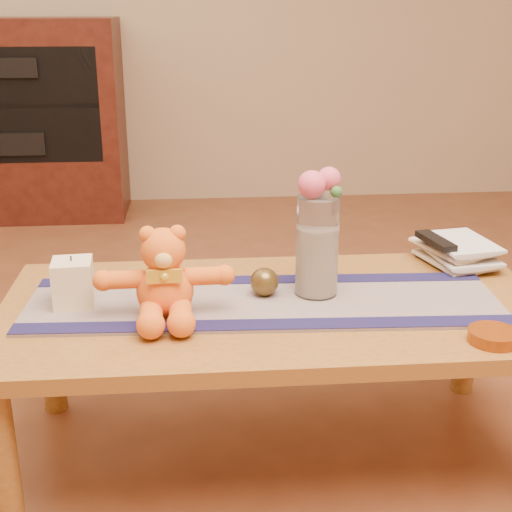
{
  "coord_description": "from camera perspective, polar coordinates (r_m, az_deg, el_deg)",
  "views": [
    {
      "loc": [
        -0.2,
        -1.67,
        1.18
      ],
      "look_at": [
        -0.05,
        0.0,
        0.58
      ],
      "focal_mm": 50.14,
      "sensor_mm": 36.0,
      "label": 1
    }
  ],
  "objects": [
    {
      "name": "tv_remote",
      "position": [
        2.1,
        14.14,
        1.18
      ],
      "size": [
        0.08,
        0.17,
        0.02
      ],
      "primitive_type": "cube",
      "rotation": [
        0.0,
        0.0,
        0.21
      ],
      "color": "black",
      "rests_on": "book_top"
    },
    {
      "name": "coffee_table_top",
      "position": [
        1.84,
        1.56,
        -4.36
      ],
      "size": [
        1.4,
        0.7,
        0.04
      ],
      "primitive_type": "cube",
      "color": "brown",
      "rests_on": "floor"
    },
    {
      "name": "floor",
      "position": [
        2.05,
        1.44,
        -15.41
      ],
      "size": [
        5.5,
        5.5,
        0.0
      ],
      "primitive_type": "plane",
      "color": "brown",
      "rests_on": "ground"
    },
    {
      "name": "media_cabinet",
      "position": [
        4.31,
        -18.73,
        10.21
      ],
      "size": [
        1.2,
        0.5,
        1.1
      ],
      "primitive_type": "cube",
      "color": "black",
      "rests_on": "floor"
    },
    {
      "name": "book_upper",
      "position": [
        2.12,
        13.74,
        0.34
      ],
      "size": [
        0.23,
        0.26,
        0.02
      ],
      "primitive_type": "imported",
      "rotation": [
        0.0,
        0.0,
        0.31
      ],
      "color": "beige",
      "rests_on": "book_lower"
    },
    {
      "name": "persian_runner",
      "position": [
        1.83,
        0.64,
        -3.69
      ],
      "size": [
        1.21,
        0.41,
        0.01
      ],
      "primitive_type": "cube",
      "rotation": [
        0.0,
        0.0,
        -0.05
      ],
      "color": "#1D1A4B",
      "rests_on": "coffee_table_top"
    },
    {
      "name": "table_leg_br",
      "position": [
        2.34,
        16.5,
        -5.79
      ],
      "size": [
        0.07,
        0.07,
        0.41
      ],
      "primitive_type": "cylinder",
      "color": "brown",
      "rests_on": "floor"
    },
    {
      "name": "amber_dish",
      "position": [
        1.71,
        18.41,
        -6.1
      ],
      "size": [
        0.14,
        0.14,
        0.03
      ],
      "primitive_type": "cylinder",
      "rotation": [
        0.0,
        0.0,
        -0.31
      ],
      "color": "#BF5914",
      "rests_on": "coffee_table_top"
    },
    {
      "name": "blue_flower_side",
      "position": [
        1.8,
        3.99,
        5.47
      ],
      "size": [
        0.04,
        0.04,
        0.04
      ],
      "primitive_type": "sphere",
      "color": "#4F53AD",
      "rests_on": "glass_vase"
    },
    {
      "name": "teddy_bear",
      "position": [
        1.73,
        -7.33,
        -1.35
      ],
      "size": [
        0.32,
        0.27,
        0.21
      ],
      "primitive_type": null,
      "rotation": [
        0.0,
        0.0,
        0.04
      ],
      "color": "orange",
      "rests_on": "persian_runner"
    },
    {
      "name": "candle_wick",
      "position": [
        1.82,
        -14.55,
        -0.19
      ],
      "size": [
        0.0,
        0.0,
        0.01
      ],
      "primitive_type": "cylinder",
      "rotation": [
        0.0,
        0.0,
        0.07
      ],
      "color": "black",
      "rests_on": "pillar_candle"
    },
    {
      "name": "table_leg_fl",
      "position": [
        1.74,
        -19.55,
        -15.54
      ],
      "size": [
        0.07,
        0.07,
        0.41
      ],
      "primitive_type": "cylinder",
      "color": "brown",
      "rests_on": "floor"
    },
    {
      "name": "leaf_sprig",
      "position": [
        1.78,
        6.42,
        5.13
      ],
      "size": [
        0.03,
        0.03,
        0.03
      ],
      "primitive_type": "sphere",
      "color": "#33662D",
      "rests_on": "glass_vase"
    },
    {
      "name": "potpourri_fill",
      "position": [
        1.84,
        4.87,
        -0.37
      ],
      "size": [
        0.09,
        0.09,
        0.18
      ],
      "primitive_type": "cylinder",
      "color": "beige",
      "rests_on": "glass_vase"
    },
    {
      "name": "glass_vase",
      "position": [
        1.83,
        4.9,
        0.78
      ],
      "size": [
        0.11,
        0.11,
        0.26
      ],
      "primitive_type": "cylinder",
      "color": "silver",
      "rests_on": "persian_runner"
    },
    {
      "name": "pillar_candle",
      "position": [
        1.84,
        -14.38,
        -2.07
      ],
      "size": [
        0.1,
        0.1,
        0.12
      ],
      "primitive_type": "cube",
      "rotation": [
        0.0,
        0.0,
        0.07
      ],
      "color": "beige",
      "rests_on": "persian_runner"
    },
    {
      "name": "book_bottom",
      "position": [
        2.13,
        13.84,
        -0.63
      ],
      "size": [
        0.22,
        0.26,
        0.02
      ],
      "primitive_type": "imported",
      "rotation": [
        0.0,
        0.0,
        0.26
      ],
      "color": "beige",
      "rests_on": "coffee_table_top"
    },
    {
      "name": "runner_border_near",
      "position": [
        1.69,
        0.9,
        -5.47
      ],
      "size": [
        1.2,
        0.12,
        0.0
      ],
      "primitive_type": "cube",
      "rotation": [
        0.0,
        0.0,
        -0.05
      ],
      "color": "#17143E",
      "rests_on": "persian_runner"
    },
    {
      "name": "runner_border_far",
      "position": [
        1.96,
        0.42,
        -1.89
      ],
      "size": [
        1.2,
        0.12,
        0.0
      ],
      "primitive_type": "cube",
      "rotation": [
        0.0,
        0.0,
        -0.05
      ],
      "color": "#17143E",
      "rests_on": "persian_runner"
    },
    {
      "name": "stereo_upper",
      "position": [
        4.16,
        -19.6,
        14.1
      ],
      "size": [
        0.42,
        0.28,
        0.1
      ],
      "primitive_type": "cube",
      "color": "black",
      "rests_on": "media_cabinet"
    },
    {
      "name": "bronze_ball",
      "position": [
        1.85,
        0.67,
        -2.07
      ],
      "size": [
        0.09,
        0.09,
        0.07
      ],
      "primitive_type": "sphere",
      "rotation": [
        0.0,
        0.0,
        0.18
      ],
      "color": "#52401B",
      "rests_on": "persian_runner"
    },
    {
      "name": "stereo_lower",
      "position": [
        4.2,
        -18.99,
        8.74
      ],
      "size": [
        0.42,
        0.28,
        0.12
      ],
      "primitive_type": "cube",
      "color": "black",
      "rests_on": "media_cabinet"
    },
    {
      "name": "cabinet_shelf",
      "position": [
        4.16,
        -19.35,
        11.36
      ],
      "size": [
        1.02,
        0.2,
        0.02
      ],
      "primitive_type": "cube",
      "color": "black",
      "rests_on": "media_cabinet"
    },
    {
      "name": "rose_left",
      "position": [
        1.77,
        4.47,
        5.71
      ],
      "size": [
        0.07,
        0.07,
        0.07
      ],
      "primitive_type": "sphere",
      "color": "#D64B66",
      "rests_on": "glass_vase"
    },
    {
      "name": "rose_right",
      "position": [
        1.79,
        5.83,
        6.15
      ],
      "size": [
        0.06,
        0.06,
        0.06
      ],
      "primitive_type": "sphere",
      "color": "#D64B66",
      "rests_on": "glass_vase"
    },
    {
      "name": "blue_flower_back",
      "position": [
        1.82,
        5.17,
        5.85
      ],
      "size": [
        0.04,
        0.04,
        0.04
      ],
      "primitive_type": "sphere",
      "color": "#4F53AD",
      "rests_on": "glass_vase"
    },
    {
      "name": "book_lower",
      "position": [
        2.12,
        14.05,
        -0.18
      ],
      "size": [
        0.19,
        0.24,
        0.02
      ],
      "primitive_type": "imported",
      "rotation": [
        0.0,
        0.0,
        0.12
      ],
      "color": "beige",
      "rests_on": "book_bottom"
    },
    {
      "name": "table_leg_bl",
      "position": [
        2.23,
        -16.07,
        -7.05
      ],
      "size": [
        0.07,
        0.07,
        0.41
      ],
      "primitive_type": "cylinder",
      "color": "brown",
      "rests_on": "floor"
    },
    {
      "name": "cabinet_cavity",
      "position": [
        4.07,
        -19.63,
        11.19
      ],
      "size": [
        1.02,
        0.03,
        0.61
      ],
      "primitive_type": "cube",
      "color": "black",
      "rests_on": "media_cabinet"
    },
    {
      "name": "book_top",
      "position": [
        2.11,
        14.08,
        0.81
      ],
      "size": [
        0.2,
        0.25,
        0.02
      ],
      "primitive_type": "imported",
      "rotation": [
        0.0,
        0.0,
        0.15
      ],
      "color": "beige",
      "rests_on": "book_upper"
    }
  ]
}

